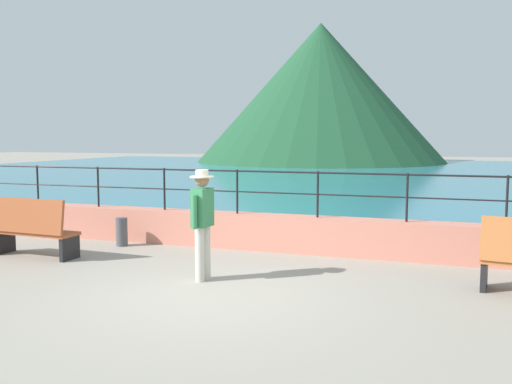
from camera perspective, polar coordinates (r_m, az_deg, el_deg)
The scene contains 8 objects.
ground_plane at distance 7.92m, azimuth -4.72°, elevation -10.69°, with size 120.00×120.00×0.00m, color gray.
promenade_wall at distance 10.76m, azimuth 2.17°, elevation -4.34°, with size 20.00×0.56×0.70m, color tan.
railing at distance 10.64m, azimuth 2.19°, elevation 0.81°, with size 18.44×0.04×0.90m.
lake_water at distance 33.00m, azimuth 13.71°, elevation 1.80°, with size 64.00×44.32×0.06m, color teal.
hill_main at distance 49.36m, azimuth 6.83°, elevation 10.38°, with size 22.24×22.24×12.42m, color #1E4C2D.
bench_main at distance 10.89m, azimuth -22.76°, elevation -3.55°, with size 1.72×0.63×1.13m.
person_walking at distance 8.43m, azimuth -5.72°, elevation -2.87°, with size 0.38×0.57×1.75m.
bollard at distance 11.50m, azimuth -14.11°, elevation -4.13°, with size 0.24×0.24×0.59m, color #4C4C51.
Camera 1 is at (3.08, -6.94, 2.25)m, focal length 37.58 mm.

